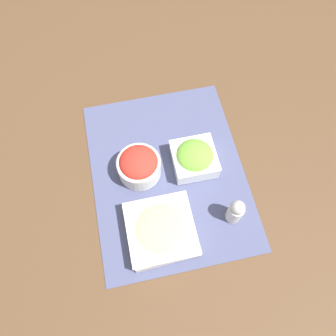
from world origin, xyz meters
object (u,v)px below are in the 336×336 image
tomato_bowl (139,165)px  cucumber_bowl (161,230)px  pepper_shaker (236,211)px  lettuce_bowl (194,158)px

tomato_bowl → cucumber_bowl: (0.18, 0.02, -0.02)m
pepper_shaker → tomato_bowl: bearing=-129.7°
lettuce_bowl → pepper_shaker: bearing=19.9°
lettuce_bowl → pepper_shaker: size_ratio=1.27×
cucumber_bowl → tomato_bowl: bearing=-172.9°
tomato_bowl → cucumber_bowl: 0.18m
lettuce_bowl → cucumber_bowl: size_ratio=0.69×
cucumber_bowl → pepper_shaker: pepper_shaker is taller
lettuce_bowl → cucumber_bowl: lettuce_bowl is taller
tomato_bowl → pepper_shaker: pepper_shaker is taller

